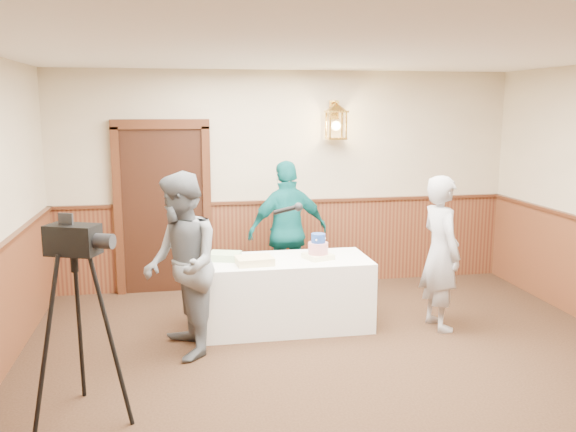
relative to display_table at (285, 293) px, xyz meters
name	(u,v)px	position (x,y,z in m)	size (l,w,h in m)	color
ground	(366,408)	(0.32, -1.90, -0.38)	(7.00, 7.00, 0.00)	black
room_shell	(347,209)	(0.27, -1.45, 1.15)	(6.02, 7.02, 2.81)	#BEAC8E
display_table	(285,293)	(0.00, 0.00, 0.00)	(1.80, 0.80, 0.75)	white
tiered_cake	(318,249)	(0.35, -0.05, 0.48)	(0.34, 0.34, 0.27)	#FFF8C2
sheet_cake_yellow	(254,261)	(-0.34, -0.15, 0.41)	(0.37, 0.28, 0.08)	#F6DC93
sheet_cake_green	(225,256)	(-0.63, 0.09, 0.41)	(0.32, 0.25, 0.07)	#C3EFA8
interviewer	(181,265)	(-1.08, -0.56, 0.50)	(1.58, 0.96, 1.76)	slate
baker	(441,253)	(1.62, -0.31, 0.45)	(0.60, 0.39, 1.64)	#9D9CA2
assistant_p	(288,232)	(0.20, 0.90, 0.48)	(1.00, 0.42, 1.71)	#0C5D5E
tv_camera_rig	(79,334)	(-1.85, -1.67, 0.30)	(0.59, 0.55, 1.51)	black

